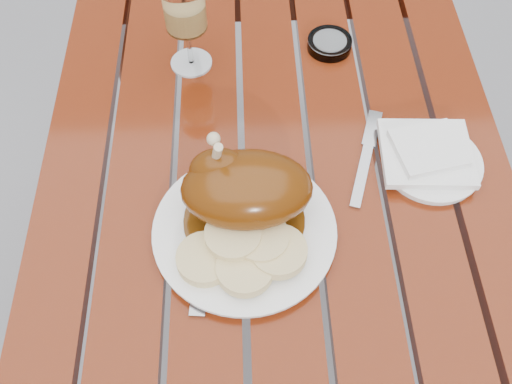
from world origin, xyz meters
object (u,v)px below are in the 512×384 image
side_plate (431,162)px  wine_glass (187,25)px  dinner_plate (245,232)px  ashtray (329,44)px  table (271,270)px

side_plate → wine_glass: bearing=148.0°
dinner_plate → ashtray: ashtray is taller
table → ashtray: (0.12, 0.30, 0.39)m
table → dinner_plate: size_ratio=4.19×
dinner_plate → wine_glass: 0.40m
dinner_plate → wine_glass: wine_glass is taller
wine_glass → dinner_plate: bearing=-76.3°
side_plate → ashtray: 0.33m
side_plate → ashtray: bearing=115.9°
dinner_plate → wine_glass: (-0.09, 0.38, 0.08)m
dinner_plate → ashtray: (0.18, 0.42, 0.00)m
dinner_plate → side_plate: (0.32, 0.12, -0.00)m
dinner_plate → ashtray: 0.45m
ashtray → table: bearing=-111.9°
wine_glass → side_plate: size_ratio=1.10×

